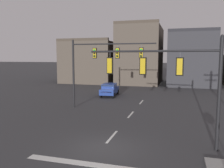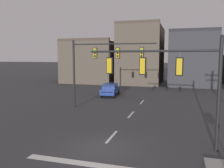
# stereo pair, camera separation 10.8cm
# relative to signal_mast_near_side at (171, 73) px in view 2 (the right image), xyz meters

# --- Properties ---
(ground_plane) EXTENTS (400.00, 400.00, 0.00)m
(ground_plane) POSITION_rel_signal_mast_near_side_xyz_m (-3.56, -1.67, -4.12)
(ground_plane) COLOR #353538
(stop_bar_paint) EXTENTS (6.40, 0.50, 0.01)m
(stop_bar_paint) POSITION_rel_signal_mast_near_side_xyz_m (-3.56, -3.67, -4.12)
(stop_bar_paint) COLOR silver
(stop_bar_paint) RESTS_ON ground
(lane_centreline) EXTENTS (0.16, 26.40, 0.01)m
(lane_centreline) POSITION_rel_signal_mast_near_side_xyz_m (-3.56, 0.33, -4.12)
(lane_centreline) COLOR silver
(lane_centreline) RESTS_ON ground
(signal_mast_near_side) EXTENTS (7.49, 0.80, 6.19)m
(signal_mast_near_side) POSITION_rel_signal_mast_near_side_xyz_m (0.00, 0.00, 0.00)
(signal_mast_near_side) COLOR black
(signal_mast_near_side) RESTS_ON ground
(signal_mast_far_side) EXTENTS (8.13, 0.55, 6.73)m
(signal_mast_far_side) POSITION_rel_signal_mast_near_side_xyz_m (-7.02, 7.86, 0.64)
(signal_mast_far_side) COLOR black
(signal_mast_far_side) RESTS_ON ground
(car_lot_nearside) EXTENTS (2.26, 4.58, 1.61)m
(car_lot_nearside) POSITION_rel_signal_mast_near_side_xyz_m (-8.23, 15.47, -3.26)
(car_lot_nearside) COLOR navy
(car_lot_nearside) RESTS_ON ground
(building_row) EXTENTS (40.69, 12.86, 11.19)m
(building_row) POSITION_rel_signal_mast_near_side_xyz_m (-1.79, 32.01, 0.17)
(building_row) COLOR brown
(building_row) RESTS_ON ground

